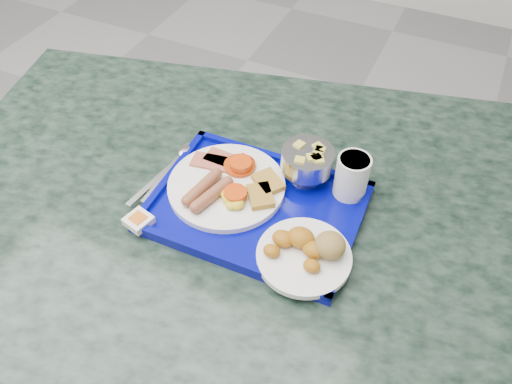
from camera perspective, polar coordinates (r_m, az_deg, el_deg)
table at (r=1.16m, az=-0.72°, el=-8.23°), size 1.50×1.17×0.83m
tray at (r=0.97m, az=-0.00°, el=-1.80°), size 0.40×0.30×0.02m
main_plate at (r=0.99m, az=-3.18°, el=0.76°), size 0.23×0.23×0.04m
bread_plate at (r=0.89m, az=5.91°, el=-6.70°), size 0.17×0.17×0.06m
fruit_bowl at (r=0.99m, az=5.92°, el=3.62°), size 0.10×0.10×0.07m
juice_cup at (r=0.98m, az=10.91°, el=1.91°), size 0.06×0.06×0.09m
spoon at (r=1.07m, az=-8.76°, el=3.89°), size 0.03×0.19×0.01m
knife at (r=1.04m, az=-11.21°, el=1.49°), size 0.04×0.17×0.00m
jam_packet at (r=0.96m, az=-13.27°, el=-3.20°), size 0.05×0.05×0.02m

